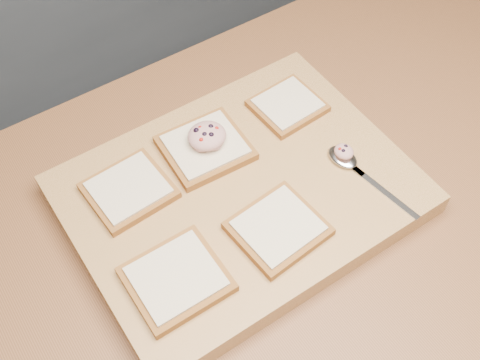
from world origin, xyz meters
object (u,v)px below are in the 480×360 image
object	(u,v)px
cutting_board	(240,194)
spoon	(349,162)
bread_far_center	(205,147)
tuna_salad_dollop	(207,136)

from	to	relation	value
cutting_board	spoon	distance (m)	0.18
cutting_board	spoon	size ratio (longest dim) A/B	2.85
bread_far_center	spoon	world-z (taller)	bread_far_center
cutting_board	tuna_salad_dollop	size ratio (longest dim) A/B	8.30
cutting_board	bread_far_center	xyz separation A→B (m)	(-0.01, 0.09, 0.03)
cutting_board	bread_far_center	distance (m)	0.10
bread_far_center	spoon	bearing A→B (deg)	-40.72
tuna_salad_dollop	spoon	distance (m)	0.23
tuna_salad_dollop	bread_far_center	bearing A→B (deg)	-164.54
cutting_board	bread_far_center	world-z (taller)	bread_far_center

